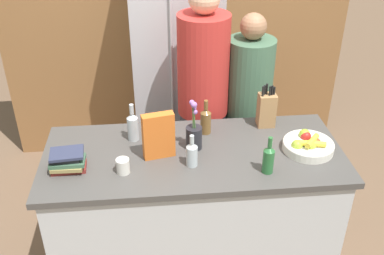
% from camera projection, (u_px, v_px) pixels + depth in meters
% --- Properties ---
extents(kitchen_island, '(1.83, 0.79, 0.92)m').
position_uv_depth(kitchen_island, '(193.00, 210.00, 2.97)').
color(kitchen_island, silver).
rests_on(kitchen_island, ground_plane).
extents(back_wall_wood, '(3.03, 0.12, 2.60)m').
position_uv_depth(back_wall_wood, '(176.00, 15.00, 3.88)').
color(back_wall_wood, olive).
rests_on(back_wall_wood, ground_plane).
extents(refrigerator, '(0.70, 0.63, 2.01)m').
position_uv_depth(refrigerator, '(176.00, 63.00, 3.72)').
color(refrigerator, '#B7B7BC').
rests_on(refrigerator, ground_plane).
extents(fruit_bowl, '(0.31, 0.31, 0.10)m').
position_uv_depth(fruit_bowl, '(308.00, 145.00, 2.74)').
color(fruit_bowl, silver).
rests_on(fruit_bowl, kitchen_island).
extents(knife_block, '(0.11, 0.10, 0.30)m').
position_uv_depth(knife_block, '(267.00, 109.00, 2.96)').
color(knife_block, '#A87A4C').
rests_on(knife_block, kitchen_island).
extents(flower_vase, '(0.10, 0.10, 0.33)m').
position_uv_depth(flower_vase, '(194.00, 135.00, 2.73)').
color(flower_vase, '#232328').
rests_on(flower_vase, kitchen_island).
extents(cereal_box, '(0.20, 0.10, 0.29)m').
position_uv_depth(cereal_box, '(158.00, 136.00, 2.63)').
color(cereal_box, orange).
rests_on(cereal_box, kitchen_island).
extents(coffee_mug, '(0.08, 0.11, 0.09)m').
position_uv_depth(coffee_mug, '(123.00, 166.00, 2.54)').
color(coffee_mug, silver).
rests_on(coffee_mug, kitchen_island).
extents(book_stack, '(0.20, 0.16, 0.12)m').
position_uv_depth(book_stack, '(67.00, 161.00, 2.56)').
color(book_stack, maroon).
rests_on(book_stack, kitchen_island).
extents(bottle_oil, '(0.07, 0.07, 0.20)m').
position_uv_depth(bottle_oil, '(192.00, 154.00, 2.58)').
color(bottle_oil, '#B2BCC1').
rests_on(bottle_oil, kitchen_island).
extents(bottle_vinegar, '(0.07, 0.07, 0.25)m').
position_uv_depth(bottle_vinegar, '(133.00, 126.00, 2.81)').
color(bottle_vinegar, '#B2BCC1').
rests_on(bottle_vinegar, kitchen_island).
extents(bottle_wine, '(0.07, 0.07, 0.23)m').
position_uv_depth(bottle_wine, '(206.00, 120.00, 2.89)').
color(bottle_wine, brown).
rests_on(bottle_wine, kitchen_island).
extents(bottle_water, '(0.06, 0.06, 0.23)m').
position_uv_depth(bottle_water, '(268.00, 159.00, 2.52)').
color(bottle_water, '#286633').
rests_on(bottle_water, kitchen_island).
extents(person_at_sink, '(0.36, 0.36, 1.79)m').
position_uv_depth(person_at_sink, '(203.00, 93.00, 3.23)').
color(person_at_sink, '#383842').
rests_on(person_at_sink, ground_plane).
extents(person_in_blue, '(0.34, 0.34, 1.58)m').
position_uv_depth(person_in_blue, '(248.00, 105.00, 3.34)').
color(person_in_blue, '#383842').
rests_on(person_in_blue, ground_plane).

